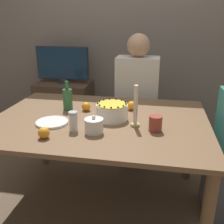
# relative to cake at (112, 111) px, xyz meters

# --- Properties ---
(ground_plane) EXTENTS (12.00, 12.00, 0.00)m
(ground_plane) POSITION_rel_cake_xyz_m (-0.09, -0.01, -0.78)
(ground_plane) COLOR brown
(wall_behind) EXTENTS (8.00, 0.05, 2.60)m
(wall_behind) POSITION_rel_cake_xyz_m (-0.09, 1.39, 0.52)
(wall_behind) COLOR slate
(wall_behind) RESTS_ON ground_plane
(dining_table) EXTENTS (1.52, 1.11, 0.73)m
(dining_table) POSITION_rel_cake_xyz_m (-0.09, -0.01, -0.15)
(dining_table) COLOR brown
(dining_table) RESTS_ON ground_plane
(cake) EXTENTS (0.22, 0.22, 0.13)m
(cake) POSITION_rel_cake_xyz_m (0.00, 0.00, 0.00)
(cake) COLOR white
(cake) RESTS_ON dining_table
(sugar_bowl) EXTENTS (0.12, 0.12, 0.12)m
(sugar_bowl) POSITION_rel_cake_xyz_m (-0.07, -0.25, -0.01)
(sugar_bowl) COLOR white
(sugar_bowl) RESTS_ON dining_table
(sugar_shaker) EXTENTS (0.06, 0.06, 0.13)m
(sugar_shaker) POSITION_rel_cake_xyz_m (-0.20, -0.24, 0.01)
(sugar_shaker) COLOR white
(sugar_shaker) RESTS_ON dining_table
(plate_stack) EXTENTS (0.22, 0.22, 0.02)m
(plate_stack) POSITION_rel_cake_xyz_m (-0.39, -0.15, -0.05)
(plate_stack) COLOR white
(plate_stack) RESTS_ON dining_table
(candle) EXTENTS (0.06, 0.06, 0.28)m
(candle) POSITION_rel_cake_xyz_m (0.17, -0.10, 0.06)
(candle) COLOR tan
(candle) RESTS_ON dining_table
(bottle) EXTENTS (0.07, 0.07, 0.23)m
(bottle) POSITION_rel_cake_xyz_m (-0.37, 0.13, 0.03)
(bottle) COLOR #2D6638
(bottle) RESTS_ON dining_table
(cup) EXTENTS (0.08, 0.08, 0.10)m
(cup) POSITION_rel_cake_xyz_m (0.31, -0.15, -0.01)
(cup) COLOR #993D33
(cup) RESTS_ON dining_table
(orange_fruit_0) EXTENTS (0.07, 0.07, 0.07)m
(orange_fruit_0) POSITION_rel_cake_xyz_m (-0.34, -0.38, -0.02)
(orange_fruit_0) COLOR orange
(orange_fruit_0) RESTS_ON dining_table
(orange_fruit_1) EXTENTS (0.07, 0.07, 0.07)m
(orange_fruit_1) POSITION_rel_cake_xyz_m (-0.23, 0.14, -0.02)
(orange_fruit_1) COLOR orange
(orange_fruit_1) RESTS_ON dining_table
(orange_fruit_2) EXTENTS (0.07, 0.07, 0.07)m
(orange_fruit_2) POSITION_rel_cake_xyz_m (0.11, 0.22, -0.02)
(orange_fruit_2) COLOR orange
(orange_fruit_2) RESTS_ON dining_table
(person_man_blue_shirt) EXTENTS (0.40, 0.34, 1.27)m
(person_man_blue_shirt) POSITION_rel_cake_xyz_m (0.11, 0.74, -0.23)
(person_man_blue_shirt) COLOR #2D2D38
(person_man_blue_shirt) RESTS_ON ground_plane
(side_cabinet) EXTENTS (0.62, 0.42, 0.69)m
(side_cabinet) POSITION_rel_cake_xyz_m (-0.79, 1.13, -0.44)
(side_cabinet) COLOR #4C3828
(side_cabinet) RESTS_ON ground_plane
(tv_monitor) EXTENTS (0.62, 0.10, 0.41)m
(tv_monitor) POSITION_rel_cake_xyz_m (-0.79, 1.14, 0.12)
(tv_monitor) COLOR #2D2D33
(tv_monitor) RESTS_ON side_cabinet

